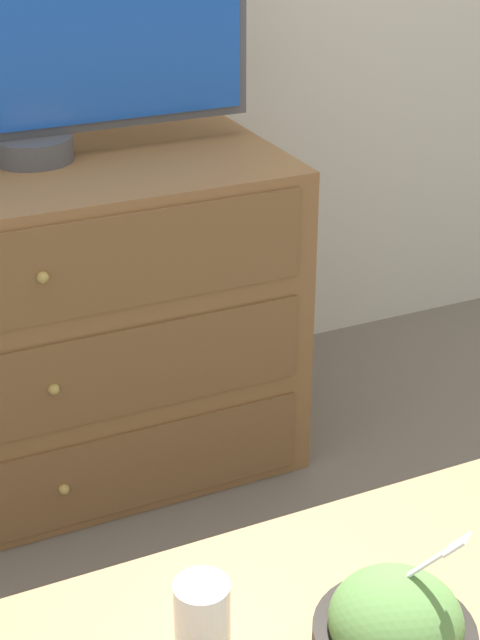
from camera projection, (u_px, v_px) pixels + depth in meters
name	position (u px, v px, depth m)	size (l,w,h in m)	color
dresser	(20.00, 329.00, 2.21)	(1.20, 0.60, 0.74)	olive
tv	(19.00, 6.00, 1.97)	(1.00, 0.17, 0.62)	#515156
takeout_bowl	(395.00, 628.00, 1.16)	(0.20, 0.20, 0.19)	black
drink_cup	(202.00, 619.00, 1.18)	(0.07, 0.07, 0.10)	beige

